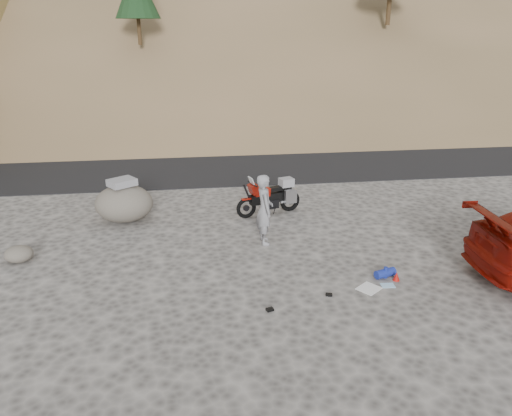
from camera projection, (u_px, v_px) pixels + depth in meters
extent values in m
plane|color=#484542|center=(282.00, 258.00, 11.48)|extent=(140.00, 140.00, 0.00)
cube|color=black|center=(241.00, 160.00, 19.85)|extent=(120.00, 7.00, 0.05)
cylinder|color=#392714|center=(139.00, 29.00, 22.30)|extent=(0.17, 0.17, 1.40)
cylinder|color=#392714|center=(389.00, 5.00, 24.38)|extent=(0.22, 0.22, 1.82)
torus|color=black|center=(246.00, 208.00, 13.78)|extent=(0.59, 0.28, 0.59)
cylinder|color=black|center=(246.00, 208.00, 13.78)|extent=(0.19, 0.11, 0.18)
torus|color=black|center=(290.00, 201.00, 14.35)|extent=(0.63, 0.31, 0.62)
cylinder|color=black|center=(290.00, 201.00, 14.35)|extent=(0.21, 0.13, 0.20)
cylinder|color=black|center=(249.00, 196.00, 13.70)|extent=(0.33, 0.15, 0.72)
cylinder|color=black|center=(253.00, 184.00, 13.63)|extent=(0.21, 0.54, 0.04)
cube|color=black|center=(268.00, 198.00, 13.99)|extent=(1.09, 0.53, 0.27)
cube|color=black|center=(271.00, 203.00, 14.09)|extent=(0.46, 0.38, 0.25)
cube|color=maroon|center=(261.00, 191.00, 13.83)|extent=(0.53, 0.40, 0.28)
cube|color=maroon|center=(254.00, 189.00, 13.69)|extent=(0.35, 0.37, 0.32)
cube|color=silver|center=(251.00, 181.00, 13.59)|extent=(0.18, 0.29, 0.23)
cube|color=black|center=(275.00, 189.00, 14.00)|extent=(0.53, 0.34, 0.11)
cube|color=black|center=(286.00, 188.00, 14.15)|extent=(0.35, 0.25, 0.09)
cube|color=#ADADB1|center=(291.00, 196.00, 14.03)|extent=(0.37, 0.21, 0.40)
cube|color=#ADADB1|center=(283.00, 192.00, 14.42)|extent=(0.37, 0.21, 0.40)
cube|color=gray|center=(286.00, 182.00, 14.09)|extent=(0.45, 0.40, 0.23)
cube|color=maroon|center=(246.00, 199.00, 13.69)|extent=(0.29, 0.18, 0.04)
cylinder|color=black|center=(275.00, 210.00, 14.02)|extent=(0.08, 0.18, 0.33)
cylinder|color=#ADADB1|center=(287.00, 201.00, 14.15)|extent=(0.41, 0.20, 0.12)
imported|color=gray|center=(264.00, 242.00, 12.34)|extent=(0.46, 0.66, 1.74)
ellipsoid|color=#534C47|center=(124.00, 203.00, 13.52)|extent=(1.95, 1.83, 1.01)
cube|color=gray|center=(122.00, 183.00, 13.31)|extent=(0.82, 0.78, 0.18)
ellipsoid|color=#534C47|center=(19.00, 254.00, 11.27)|extent=(0.72, 0.67, 0.38)
cube|color=white|center=(369.00, 288.00, 10.16)|extent=(0.58, 0.57, 0.01)
cylinder|color=navy|center=(385.00, 273.00, 10.61)|extent=(0.50, 0.32, 0.19)
cylinder|color=navy|center=(386.00, 272.00, 10.57)|extent=(0.10, 0.10, 0.24)
cone|color=#B2120B|center=(396.00, 276.00, 10.47)|extent=(0.17, 0.17, 0.19)
cube|color=black|center=(329.00, 295.00, 9.91)|extent=(0.15, 0.12, 0.04)
cube|color=black|center=(270.00, 309.00, 9.38)|extent=(0.16, 0.14, 0.04)
cube|color=#9CCDF2|center=(388.00, 285.00, 10.28)|extent=(0.29, 0.22, 0.01)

